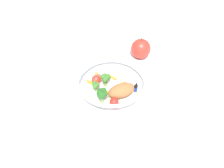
{
  "coord_description": "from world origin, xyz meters",
  "views": [
    {
      "loc": [
        0.52,
        0.18,
        0.62
      ],
      "look_at": [
        0.01,
        0.0,
        0.04
      ],
      "focal_mm": 38.59,
      "sensor_mm": 36.0,
      "label": 1
    }
  ],
  "objects": [
    {
      "name": "ground_plane",
      "position": [
        0.0,
        0.0,
        0.0
      ],
      "size": [
        2.4,
        2.4,
        0.0
      ],
      "primitive_type": "plane",
      "color": "white"
    },
    {
      "name": "food_container",
      "position": [
        0.01,
        0.0,
        0.03
      ],
      "size": [
        0.23,
        0.23,
        0.07
      ],
      "color": "white",
      "rests_on": "ground_plane"
    },
    {
      "name": "loose_apple",
      "position": [
        -0.2,
        0.04,
        0.04
      ],
      "size": [
        0.08,
        0.08,
        0.09
      ],
      "color": "red",
      "rests_on": "ground_plane"
    },
    {
      "name": "folded_napkin",
      "position": [
        0.25,
        -0.12,
        0.0
      ],
      "size": [
        0.17,
        0.17,
        0.01
      ],
      "primitive_type": "cube",
      "rotation": [
        0.0,
        0.0,
        0.45
      ],
      "color": "white",
      "rests_on": "ground_plane"
    }
  ]
}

